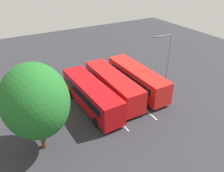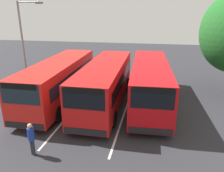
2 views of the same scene
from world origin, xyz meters
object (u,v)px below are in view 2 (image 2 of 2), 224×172
bus_center_right (150,82)px  bus_far_left (59,79)px  bus_center_left (105,82)px  pedestrian (31,137)px  street_lamp (25,42)px

bus_center_right → bus_far_left: bearing=-86.6°
bus_center_left → pedestrian: (6.68, -2.19, -0.72)m
bus_center_left → pedestrian: 7.06m
bus_far_left → street_lamp: street_lamp is taller
bus_center_right → bus_center_left: bearing=-80.1°
bus_center_left → bus_center_right: (-0.69, 3.20, 0.00)m
bus_center_right → street_lamp: 10.48m
bus_far_left → bus_center_right: bearing=95.4°
street_lamp → bus_far_left: bearing=-11.0°
pedestrian → street_lamp: 9.96m
bus_center_right → pedestrian: 9.15m
bus_far_left → street_lamp: 4.45m
bus_center_left → bus_center_right: 3.27m
bus_center_left → pedestrian: bus_center_left is taller
bus_center_right → street_lamp: size_ratio=1.41×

